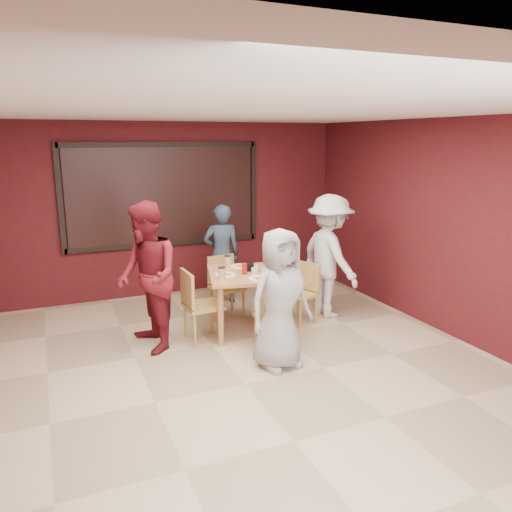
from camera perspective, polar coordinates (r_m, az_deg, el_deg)
name	(u,v)px	position (r m, az deg, el deg)	size (l,w,h in m)	color
floor	(245,384)	(5.45, -1.25, -14.42)	(7.00, 7.00, 0.00)	#CBB68D
window_blinds	(164,195)	(8.18, -10.48, 6.87)	(3.00, 0.02, 1.50)	black
dining_table	(249,280)	(6.56, -0.79, -2.79)	(1.26, 1.26, 0.97)	#C2804F
chair_front	(273,315)	(6.06, 1.99, -6.72)	(0.45, 0.45, 0.82)	#B79247
chair_back	(225,282)	(7.27, -3.60, -3.03)	(0.48, 0.48, 0.88)	#B79247
chair_left	(197,302)	(6.35, -6.75, -5.21)	(0.47, 0.47, 0.94)	#B79247
chair_right	(303,289)	(7.01, 5.37, -3.82)	(0.53, 0.53, 0.84)	#B79247
diner_front	(280,299)	(5.55, 2.76, -4.96)	(0.78, 0.51, 1.60)	#A1A1A1
diner_back	(222,254)	(7.77, -3.94, 0.22)	(0.57, 0.37, 1.56)	#2F4154
diner_left	(147,277)	(6.11, -12.35, -2.39)	(0.89, 0.69, 1.83)	maroon
diner_right	(330,256)	(7.23, 8.40, -0.03)	(1.14, 0.66, 1.77)	silver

